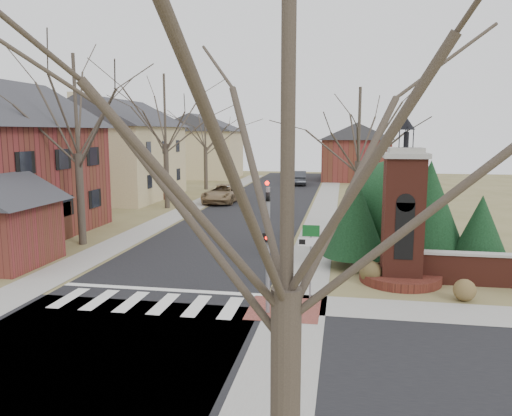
% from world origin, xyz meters
% --- Properties ---
extents(ground, '(120.00, 120.00, 0.00)m').
position_xyz_m(ground, '(0.00, 0.00, 0.00)').
color(ground, brown).
rests_on(ground, ground).
extents(main_street, '(8.00, 70.00, 0.01)m').
position_xyz_m(main_street, '(0.00, 22.00, 0.01)').
color(main_street, black).
rests_on(main_street, ground).
extents(cross_street, '(120.00, 8.00, 0.01)m').
position_xyz_m(cross_street, '(0.00, -3.00, 0.01)').
color(cross_street, black).
rests_on(cross_street, ground).
extents(crosswalk_zone, '(8.00, 2.20, 0.02)m').
position_xyz_m(crosswalk_zone, '(0.00, 0.80, 0.01)').
color(crosswalk_zone, silver).
rests_on(crosswalk_zone, ground).
extents(stop_bar, '(8.00, 0.35, 0.02)m').
position_xyz_m(stop_bar, '(0.00, 2.30, 0.01)').
color(stop_bar, silver).
rests_on(stop_bar, ground).
extents(sidewalk_right_main, '(2.00, 60.00, 0.02)m').
position_xyz_m(sidewalk_right_main, '(5.20, 22.00, 0.01)').
color(sidewalk_right_main, gray).
rests_on(sidewalk_right_main, ground).
extents(sidewalk_left, '(2.00, 60.00, 0.02)m').
position_xyz_m(sidewalk_left, '(-5.20, 22.00, 0.01)').
color(sidewalk_left, gray).
rests_on(sidewalk_left, ground).
extents(curb_apron, '(2.40, 2.40, 0.02)m').
position_xyz_m(curb_apron, '(4.80, 1.00, 0.01)').
color(curb_apron, brown).
rests_on(curb_apron, ground).
extents(traffic_signal_pole, '(0.28, 0.41, 4.50)m').
position_xyz_m(traffic_signal_pole, '(4.30, 0.57, 2.59)').
color(traffic_signal_pole, slate).
rests_on(traffic_signal_pole, ground).
extents(sign_post, '(0.90, 0.07, 2.75)m').
position_xyz_m(sign_post, '(5.59, 1.99, 1.95)').
color(sign_post, slate).
rests_on(sign_post, ground).
extents(brick_gate_monument, '(3.20, 3.20, 6.47)m').
position_xyz_m(brick_gate_monument, '(9.00, 4.99, 2.17)').
color(brick_gate_monument, '#572419').
rests_on(brick_gate_monument, ground).
extents(house_stucco_left, '(9.80, 12.80, 9.28)m').
position_xyz_m(house_stucco_left, '(-13.50, 27.00, 4.59)').
color(house_stucco_left, '#D1C08B').
rests_on(house_stucco_left, ground).
extents(house_distant_left, '(10.80, 8.80, 8.53)m').
position_xyz_m(house_distant_left, '(-12.01, 48.00, 4.25)').
color(house_distant_left, '#D1C08B').
rests_on(house_distant_left, ground).
extents(house_distant_right, '(8.80, 8.80, 7.30)m').
position_xyz_m(house_distant_right, '(7.99, 47.99, 3.65)').
color(house_distant_right, maroon).
rests_on(house_distant_right, ground).
extents(evergreen_near, '(2.80, 2.80, 4.10)m').
position_xyz_m(evergreen_near, '(7.20, 7.00, 2.30)').
color(evergreen_near, '#473D33').
rests_on(evergreen_near, ground).
extents(evergreen_mid, '(3.40, 3.40, 4.70)m').
position_xyz_m(evergreen_mid, '(10.50, 8.20, 2.60)').
color(evergreen_mid, '#473D33').
rests_on(evergreen_mid, ground).
extents(evergreen_far, '(2.40, 2.40, 3.30)m').
position_xyz_m(evergreen_far, '(12.50, 7.20, 1.90)').
color(evergreen_far, '#473D33').
rests_on(evergreen_far, ground).
extents(evergreen_mass, '(4.80, 4.80, 4.80)m').
position_xyz_m(evergreen_mass, '(9.00, 9.50, 2.40)').
color(evergreen_mass, black).
rests_on(evergreen_mass, ground).
extents(bare_tree_0, '(8.05, 8.05, 11.15)m').
position_xyz_m(bare_tree_0, '(-7.00, 9.00, 7.70)').
color(bare_tree_0, '#473D33').
rests_on(bare_tree_0, ground).
extents(bare_tree_1, '(8.40, 8.40, 11.64)m').
position_xyz_m(bare_tree_1, '(-7.00, 22.00, 8.03)').
color(bare_tree_1, '#473D33').
rests_on(bare_tree_1, ground).
extents(bare_tree_2, '(7.35, 7.35, 10.19)m').
position_xyz_m(bare_tree_2, '(-7.50, 35.00, 7.03)').
color(bare_tree_2, '#473D33').
rests_on(bare_tree_2, ground).
extents(bare_tree_3, '(7.00, 7.00, 9.70)m').
position_xyz_m(bare_tree_3, '(7.50, 16.00, 6.69)').
color(bare_tree_3, '#473D33').
rests_on(bare_tree_3, ground).
extents(bare_tree_4, '(6.65, 6.65, 9.21)m').
position_xyz_m(bare_tree_4, '(6.00, -9.00, 6.35)').
color(bare_tree_4, '#473D33').
rests_on(bare_tree_4, ground).
extents(pickup_truck, '(2.95, 5.70, 1.54)m').
position_xyz_m(pickup_truck, '(-3.40, 25.77, 0.77)').
color(pickup_truck, olive).
rests_on(pickup_truck, ground).
extents(distant_car, '(2.04, 4.93, 1.59)m').
position_xyz_m(distant_car, '(1.60, 41.28, 0.79)').
color(distant_car, '#36393F').
rests_on(distant_car, ground).
extents(dry_shrub_left, '(0.89, 0.89, 0.89)m').
position_xyz_m(dry_shrub_left, '(7.83, 4.60, 0.44)').
color(dry_shrub_left, '#4F4224').
rests_on(dry_shrub_left, ground).
extents(dry_shrub_right, '(0.79, 0.79, 0.79)m').
position_xyz_m(dry_shrub_right, '(11.00, 3.00, 0.39)').
color(dry_shrub_right, brown).
rests_on(dry_shrub_right, ground).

